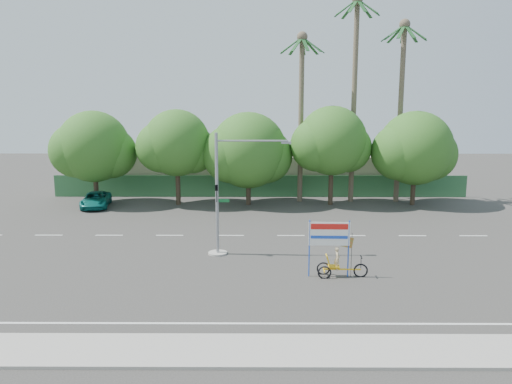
{
  "coord_description": "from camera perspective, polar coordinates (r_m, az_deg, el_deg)",
  "views": [
    {
      "loc": [
        -0.14,
        -23.77,
        8.73
      ],
      "look_at": [
        -0.29,
        4.82,
        3.5
      ],
      "focal_mm": 35.0,
      "sensor_mm": 36.0,
      "label": 1
    }
  ],
  "objects": [
    {
      "name": "trike_billboard",
      "position": [
        25.44,
        8.95,
        -6.99
      ],
      "size": [
        3.02,
        0.71,
        2.97
      ],
      "rotation": [
        0.0,
        0.0,
        -0.03
      ],
      "color": "black",
      "rests_on": "ground"
    },
    {
      "name": "pickup_truck",
      "position": [
        43.6,
        -17.83,
        -0.84
      ],
      "size": [
        2.77,
        4.8,
        1.26
      ],
      "primitive_type": "imported",
      "rotation": [
        0.0,
        0.0,
        0.16
      ],
      "color": "#0F6E68",
      "rests_on": "ground"
    },
    {
      "name": "tree_right",
      "position": [
        42.35,
        8.61,
        5.52
      ],
      "size": [
        6.9,
        5.8,
        8.36
      ],
      "color": "#473828",
      "rests_on": "ground"
    },
    {
      "name": "palm_short",
      "position": [
        43.42,
        5.19,
        10.5
      ],
      "size": [
        3.73,
        3.79,
        14.45
      ],
      "color": "#70604C",
      "rests_on": "ground"
    },
    {
      "name": "building_left",
      "position": [
        51.18,
        -10.82,
        2.63
      ],
      "size": [
        12.0,
        8.0,
        4.0
      ],
      "primitive_type": "cube",
      "color": "beige",
      "rests_on": "ground"
    },
    {
      "name": "tree_center",
      "position": [
        41.99,
        -0.95,
        4.54
      ],
      "size": [
        7.62,
        6.4,
        7.85
      ],
      "color": "#473828",
      "rests_on": "ground"
    },
    {
      "name": "tree_far_right",
      "position": [
        43.96,
        17.68,
        4.55
      ],
      "size": [
        7.38,
        6.2,
        7.94
      ],
      "color": "#473828",
      "rests_on": "ground"
    },
    {
      "name": "tree_far_left",
      "position": [
        44.2,
        -18.11,
        4.71
      ],
      "size": [
        7.14,
        6.0,
        7.96
      ],
      "color": "#473828",
      "rests_on": "ground"
    },
    {
      "name": "tree_left",
      "position": [
        42.49,
        -9.1,
        5.28
      ],
      "size": [
        6.66,
        5.6,
        8.07
      ],
      "color": "#473828",
      "rests_on": "ground"
    },
    {
      "name": "palm_tall",
      "position": [
        44.06,
        11.21,
        12.43
      ],
      "size": [
        3.73,
        3.79,
        17.45
      ],
      "color": "#70604C",
      "rests_on": "ground"
    },
    {
      "name": "ground",
      "position": [
        25.32,
        0.6,
        -9.8
      ],
      "size": [
        120.0,
        120.0,
        0.0
      ],
      "primitive_type": "plane",
      "color": "#33302D",
      "rests_on": "ground"
    },
    {
      "name": "fence",
      "position": [
        45.92,
        0.47,
        0.68
      ],
      "size": [
        38.0,
        0.08,
        2.0
      ],
      "primitive_type": "cube",
      "color": "#336B3D",
      "rests_on": "ground"
    },
    {
      "name": "palm_mid",
      "position": [
        44.94,
        16.27,
        10.82
      ],
      "size": [
        3.73,
        3.79,
        15.45
      ],
      "color": "#70604C",
      "rests_on": "ground"
    },
    {
      "name": "building_right",
      "position": [
        50.9,
        9.51,
        2.4
      ],
      "size": [
        14.0,
        8.0,
        3.6
      ],
      "primitive_type": "cube",
      "color": "beige",
      "rests_on": "ground"
    },
    {
      "name": "sidewalk_near",
      "position": [
        18.43,
        0.72,
        -17.69
      ],
      "size": [
        50.0,
        2.4,
        0.12
      ],
      "primitive_type": "cube",
      "color": "gray",
      "rests_on": "ground"
    },
    {
      "name": "traffic_signal",
      "position": [
        28.43,
        -3.86,
        -1.45
      ],
      "size": [
        4.72,
        1.1,
        7.0
      ],
      "color": "gray",
      "rests_on": "ground"
    }
  ]
}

